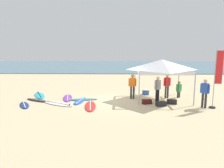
{
  "coord_description": "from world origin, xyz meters",
  "views": [
    {
      "loc": [
        -0.07,
        -13.42,
        3.35
      ],
      "look_at": [
        -0.53,
        0.84,
        1.0
      ],
      "focal_mm": 32.68,
      "sensor_mm": 36.0,
      "label": 1
    }
  ],
  "objects": [
    {
      "name": "ground_plane",
      "position": [
        0.0,
        0.0,
        0.0
      ],
      "size": [
        80.0,
        80.0,
        0.0
      ],
      "primitive_type": "plane",
      "color": "beige"
    },
    {
      "name": "surfboard_cyan",
      "position": [
        -5.99,
        1.33,
        0.04
      ],
      "size": [
        1.72,
        2.46,
        0.19
      ],
      "color": "#23B2CC",
      "rests_on": "ground"
    },
    {
      "name": "surfboard_blue",
      "position": [
        -2.63,
        -0.3,
        0.04
      ],
      "size": [
        0.78,
        2.07,
        0.19
      ],
      "color": "blue",
      "rests_on": "ground"
    },
    {
      "name": "gear_bag_on_sand",
      "position": [
        3.31,
        -0.75,
        0.14
      ],
      "size": [
        0.65,
        0.43,
        0.28
      ],
      "primitive_type": "cube",
      "rotation": [
        0.0,
        0.0,
        2.95
      ],
      "color": "#232328",
      "rests_on": "ground"
    },
    {
      "name": "surfboard_white",
      "position": [
        -3.9,
        -1.04,
        0.04
      ],
      "size": [
        2.48,
        1.78,
        0.19
      ],
      "color": "white",
      "rests_on": "ground"
    },
    {
      "name": "cooler_box",
      "position": [
        2.01,
        1.98,
        0.2
      ],
      "size": [
        0.5,
        0.36,
        0.39
      ],
      "color": "#2D60B7",
      "rests_on": "ground"
    },
    {
      "name": "surfboard_navy",
      "position": [
        -5.87,
        -1.44,
        0.04
      ],
      "size": [
        1.34,
        1.84,
        0.19
      ],
      "color": "navy",
      "rests_on": "ground"
    },
    {
      "name": "person_green",
      "position": [
        4.26,
        1.07,
        0.66
      ],
      "size": [
        0.44,
        0.4,
        1.2
      ],
      "color": "#383842",
      "rests_on": "ground"
    },
    {
      "name": "person_grey",
      "position": [
        2.44,
        -0.46,
        0.99
      ],
      "size": [
        0.44,
        0.4,
        1.71
      ],
      "color": "black",
      "rests_on": "ground"
    },
    {
      "name": "surfboard_black",
      "position": [
        -5.54,
        -0.2,
        0.04
      ],
      "size": [
        2.0,
        1.42,
        0.19
      ],
      "color": "black",
      "rests_on": "ground"
    },
    {
      "name": "sea",
      "position": [
        0.0,
        33.52,
        0.05
      ],
      "size": [
        80.0,
        36.0,
        0.1
      ],
      "primitive_type": "cube",
      "color": "teal",
      "rests_on": "ground"
    },
    {
      "name": "surfboard_purple",
      "position": [
        -3.67,
        0.56,
        0.04
      ],
      "size": [
        1.11,
        2.39,
        0.19
      ],
      "color": "purple",
      "rests_on": "ground"
    },
    {
      "name": "canopy_tent",
      "position": [
        2.87,
        0.55,
        2.39
      ],
      "size": [
        3.48,
        3.48,
        2.75
      ],
      "color": "#B7B7BC",
      "rests_on": "ground"
    },
    {
      "name": "surfboard_red",
      "position": [
        -1.78,
        -1.5,
        0.04
      ],
      "size": [
        0.97,
        2.47,
        0.19
      ],
      "color": "red",
      "rests_on": "ground"
    },
    {
      "name": "person_red",
      "position": [
        3.35,
        0.86,
        0.99
      ],
      "size": [
        0.53,
        0.32,
        1.71
      ],
      "color": "#383842",
      "rests_on": "ground"
    },
    {
      "name": "person_blue",
      "position": [
        4.97,
        -1.58,
        0.99
      ],
      "size": [
        0.42,
        0.41,
        1.71
      ],
      "color": "#2D2D33",
      "rests_on": "ground"
    },
    {
      "name": "banner_flag",
      "position": [
        5.58,
        -1.61,
        1.57
      ],
      "size": [
        0.6,
        0.36,
        3.4
      ],
      "color": "#99999E",
      "rests_on": "ground"
    },
    {
      "name": "gear_bag_near_tent",
      "position": [
        1.73,
        -0.78,
        0.14
      ],
      "size": [
        0.64,
        0.4,
        0.28
      ],
      "primitive_type": "cube",
      "rotation": [
        0.0,
        0.0,
        0.14
      ],
      "color": "#4C1919",
      "rests_on": "ground"
    },
    {
      "name": "person_orange",
      "position": [
        0.9,
        0.63,
        0.99
      ],
      "size": [
        0.55,
        0.23,
        1.71
      ],
      "color": "#2D2D33",
      "rests_on": "ground"
    },
    {
      "name": "surfboard_teal",
      "position": [
        -2.56,
        0.11,
        0.04
      ],
      "size": [
        2.14,
        0.85,
        0.19
      ],
      "color": "#19847F",
      "rests_on": "ground"
    },
    {
      "name": "gear_bag_by_pole",
      "position": [
        2.52,
        -1.31,
        0.14
      ],
      "size": [
        0.68,
        0.52,
        0.28
      ],
      "primitive_type": "cube",
      "rotation": [
        0.0,
        0.0,
        0.39
      ],
      "color": "#232328",
      "rests_on": "ground"
    }
  ]
}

